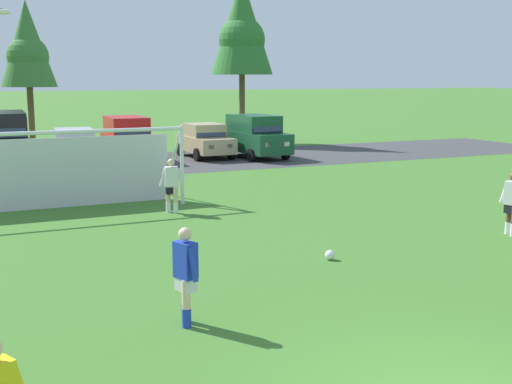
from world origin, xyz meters
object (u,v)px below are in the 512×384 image
player_defender_far (512,204)px  player_striker_near (186,276)px  parked_car_slot_center_right (205,140)px  parked_car_slot_right (255,136)px  soccer_ball (330,255)px  player_midfield_center (172,186)px  parked_car_slot_center (127,138)px  soccer_goal (61,168)px  parked_car_slot_center_left (75,147)px  parked_car_slot_left (5,138)px

player_defender_far → player_striker_near: bearing=-165.1°
parked_car_slot_center_right → parked_car_slot_right: size_ratio=0.90×
soccer_ball → player_defender_far: player_defender_far is taller
player_striker_near → player_midfield_center: 9.31m
soccer_ball → parked_car_slot_center: 19.59m
player_striker_near → parked_car_slot_right: bearing=63.0°
soccer_goal → parked_car_slot_right: (11.00, 9.85, -0.18)m
player_defender_far → parked_car_slot_right: bearing=87.0°
parked_car_slot_center → parked_car_slot_right: 6.41m
soccer_ball → player_striker_near: player_striker_near is taller
soccer_goal → parked_car_slot_center_right: (8.68, 10.92, -0.42)m
soccer_goal → parked_car_slot_right: bearing=41.8°
soccer_goal → parked_car_slot_right: size_ratio=1.58×
player_defender_far → parked_car_slot_center_right: 19.38m
player_striker_near → parked_car_slot_center: parked_car_slot_center is taller
player_midfield_center → player_defender_far: bearing=-41.9°
soccer_ball → parked_car_slot_center: (0.14, 19.57, 1.00)m
player_defender_far → parked_car_slot_center_left: parked_car_slot_center_left is taller
parked_car_slot_left → parked_car_slot_center_right: parked_car_slot_left is taller
player_striker_near → parked_car_slot_right: parked_car_slot_right is taller
soccer_goal → player_midfield_center: size_ratio=4.54×
parked_car_slot_center_right → player_striker_near: bearing=-110.7°
player_striker_near → player_defender_far: same height
soccer_ball → parked_car_slot_left: size_ratio=0.04×
parked_car_slot_left → parked_car_slot_center_left: (2.94, -0.73, -0.47)m
player_defender_far → parked_car_slot_left: bearing=119.5°
parked_car_slot_center_right → player_midfield_center: bearing=-114.0°
parked_car_slot_left → parked_car_slot_center_right: (9.58, 0.02, -0.47)m
parked_car_slot_center_left → soccer_goal: bearing=-101.3°
player_defender_far → parked_car_slot_center_left: size_ratio=0.38×
parked_car_slot_left → parked_car_slot_right: bearing=-5.0°
soccer_goal → parked_car_slot_center_left: size_ratio=1.72×
player_midfield_center → parked_car_slot_center_left: (-0.87, 12.19, 0.05)m
parked_car_slot_left → parked_car_slot_center: parked_car_slot_left is taller
player_defender_far → parked_car_slot_right: (0.96, 18.27, 0.29)m
parked_car_slot_center_left → parked_car_slot_center_right: same height
parked_car_slot_right → soccer_ball: bearing=-109.3°
parked_car_slot_right → player_striker_near: bearing=-117.0°
player_defender_far → parked_car_slot_center: (-5.34, 19.44, 0.29)m
soccer_goal → player_midfield_center: soccer_goal is taller
soccer_goal → parked_car_slot_left: bearing=94.7°
soccer_goal → player_defender_far: size_ratio=4.54×
soccer_ball → parked_car_slot_center: bearing=89.6°
soccer_goal → player_striker_near: size_ratio=4.54×
player_defender_far → player_midfield_center: bearing=138.1°
parked_car_slot_center_left → parked_car_slot_center_right: bearing=6.4°
player_midfield_center → parked_car_slot_right: size_ratio=0.35×
soccer_goal → player_striker_near: 11.00m
player_striker_near → parked_car_slot_center: bearing=78.9°
soccer_ball → parked_car_slot_right: 19.51m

